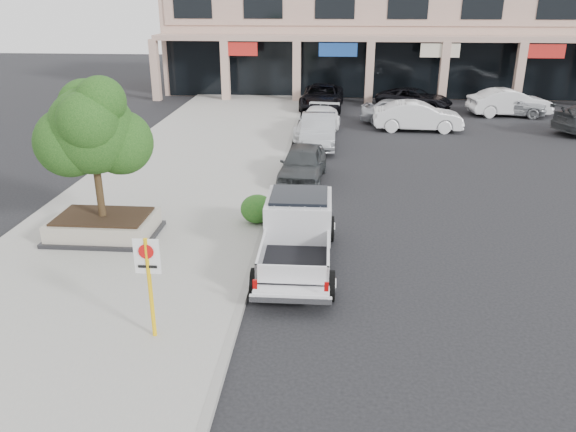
% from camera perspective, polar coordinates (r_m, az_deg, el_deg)
% --- Properties ---
extents(ground, '(120.00, 120.00, 0.00)m').
position_cam_1_polar(ground, '(14.46, 1.92, -7.66)').
color(ground, black).
rests_on(ground, ground).
extents(sidewalk, '(8.00, 52.00, 0.15)m').
position_cam_1_polar(sidewalk, '(20.77, -12.61, 1.37)').
color(sidewalk, gray).
rests_on(sidewalk, ground).
extents(curb, '(0.20, 52.00, 0.15)m').
position_cam_1_polar(curb, '(19.99, -1.71, 1.10)').
color(curb, gray).
rests_on(curb, ground).
extents(strip_mall, '(40.55, 12.43, 9.50)m').
position_cam_1_polar(strip_mall, '(47.20, 14.34, 18.13)').
color(strip_mall, tan).
rests_on(strip_mall, ground).
extents(planter, '(3.20, 2.20, 0.68)m').
position_cam_1_polar(planter, '(18.04, -18.18, -0.98)').
color(planter, black).
rests_on(planter, sidewalk).
extents(planter_tree, '(2.90, 2.55, 4.00)m').
position_cam_1_polar(planter_tree, '(17.27, -18.71, 8.25)').
color(planter_tree, black).
rests_on(planter_tree, planter).
extents(no_parking_sign, '(0.55, 0.09, 2.30)m').
position_cam_1_polar(no_parking_sign, '(12.09, -13.96, -5.79)').
color(no_parking_sign, yellow).
rests_on(no_parking_sign, sidewalk).
extents(hedge, '(1.10, 0.99, 0.93)m').
position_cam_1_polar(hedge, '(18.13, -3.12, 0.72)').
color(hedge, '#164D16').
rests_on(hedge, sidewalk).
extents(pickup_truck, '(2.12, 5.62, 1.76)m').
position_cam_1_polar(pickup_truck, '(15.40, 0.92, -2.08)').
color(pickup_truck, silver).
rests_on(pickup_truck, ground).
extents(curb_car_a, '(1.99, 4.34, 1.44)m').
position_cam_1_polar(curb_car_a, '(22.71, 1.51, 5.35)').
color(curb_car_a, '#303335').
rests_on(curb_car_a, ground).
extents(curb_car_b, '(1.67, 4.78, 1.57)m').
position_cam_1_polar(curb_car_b, '(28.16, 3.11, 8.66)').
color(curb_car_b, '#999BA0').
rests_on(curb_car_b, ground).
extents(curb_car_c, '(2.62, 5.16, 1.44)m').
position_cam_1_polar(curb_car_c, '(30.37, 3.06, 9.48)').
color(curb_car_c, white).
rests_on(curb_car_c, ground).
extents(curb_car_d, '(2.92, 5.86, 1.60)m').
position_cam_1_polar(curb_car_d, '(37.76, 3.47, 11.98)').
color(curb_car_d, black).
rests_on(curb_car_d, ground).
extents(lot_car_a, '(4.87, 3.25, 1.54)m').
position_cam_1_polar(lot_car_a, '(33.47, 11.39, 10.31)').
color(lot_car_a, '#ABADB3').
rests_on(lot_car_a, ground).
extents(lot_car_b, '(4.88, 1.80, 1.59)m').
position_cam_1_polar(lot_car_b, '(32.34, 13.04, 9.85)').
color(lot_car_b, silver).
rests_on(lot_car_b, ground).
extents(lot_car_d, '(5.40, 3.87, 1.37)m').
position_cam_1_polar(lot_car_d, '(38.57, 12.68, 11.53)').
color(lot_car_d, black).
rests_on(lot_car_d, ground).
extents(lot_car_e, '(4.96, 2.96, 1.58)m').
position_cam_1_polar(lot_car_e, '(38.19, 21.39, 10.66)').
color(lot_car_e, '#A9ACB1').
rests_on(lot_car_e, ground).
extents(lot_car_f, '(5.15, 2.36, 1.64)m').
position_cam_1_polar(lot_car_f, '(38.18, 21.57, 10.68)').
color(lot_car_f, silver).
rests_on(lot_car_f, ground).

